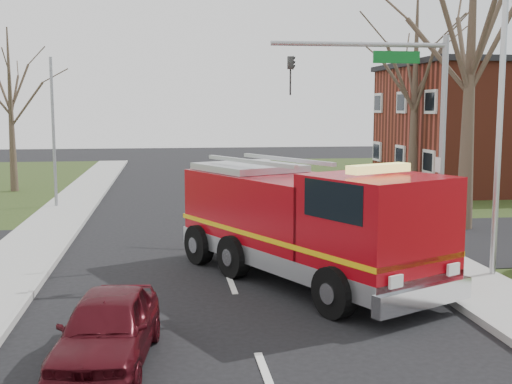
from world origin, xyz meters
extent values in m
plane|color=black|center=(0.00, 0.00, 0.00)|extent=(120.00, 120.00, 0.00)
cube|color=gray|center=(6.20, 0.00, 0.07)|extent=(2.40, 80.00, 0.15)
cube|color=silver|center=(11.45, 18.00, 2.00)|extent=(0.12, 1.40, 1.20)
cube|color=#561419|center=(10.50, 12.50, 0.90)|extent=(0.12, 2.00, 1.00)
cylinder|color=gray|center=(10.50, 11.70, 0.45)|extent=(0.08, 0.08, 0.90)
cylinder|color=gray|center=(10.50, 13.30, 0.45)|extent=(0.08, 0.08, 0.90)
cone|color=#3D3124|center=(9.50, 6.00, 6.00)|extent=(0.64, 0.64, 12.00)
cone|color=#3D3124|center=(11.00, 15.00, 5.25)|extent=(0.56, 0.56, 10.50)
cone|color=#3D3124|center=(-10.00, 20.00, 4.50)|extent=(0.44, 0.44, 9.00)
cylinder|color=gray|center=(6.50, 1.50, 3.40)|extent=(0.18, 0.18, 6.80)
cylinder|color=gray|center=(3.90, 1.50, 6.50)|extent=(5.20, 0.14, 0.14)
cube|color=#0C591E|center=(5.00, 1.50, 6.15)|extent=(1.40, 0.06, 0.35)
imported|color=black|center=(1.90, 1.50, 6.15)|extent=(0.22, 0.18, 1.10)
cylinder|color=#B7BABF|center=(7.20, -0.50, 4.20)|extent=(0.16, 0.16, 8.40)
cylinder|color=gray|center=(-6.80, 14.00, 3.50)|extent=(0.14, 0.14, 7.00)
cube|color=maroon|center=(1.38, 1.25, 1.67)|extent=(5.01, 6.28, 2.27)
cube|color=maroon|center=(3.20, -2.43, 1.84)|extent=(3.76, 3.76, 2.59)
cube|color=#B7BABF|center=(1.96, 0.09, 0.76)|extent=(6.27, 8.81, 0.49)
cube|color=#E5B20C|center=(1.96, 0.09, 1.35)|extent=(6.28, 8.81, 0.13)
cube|color=black|center=(3.73, -3.49, 2.65)|extent=(2.30, 1.21, 0.92)
cube|color=#E5D866|center=(3.20, -2.43, 3.30)|extent=(1.72, 1.11, 0.19)
cylinder|color=black|center=(1.99, -3.15, 0.59)|extent=(0.87, 1.23, 1.19)
cylinder|color=black|center=(4.51, -1.90, 0.59)|extent=(0.87, 1.23, 1.19)
cylinder|color=black|center=(-0.74, 2.38, 0.59)|extent=(0.87, 1.23, 1.19)
cylinder|color=black|center=(1.78, 3.62, 0.59)|extent=(0.87, 1.23, 1.19)
imported|color=#400A11|center=(-2.80, -5.07, 0.68)|extent=(2.06, 4.13, 1.35)
camera|label=1|loc=(-1.68, -16.68, 4.68)|focal=45.00mm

